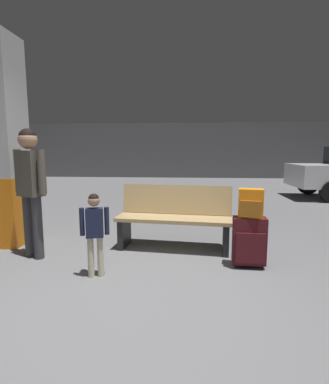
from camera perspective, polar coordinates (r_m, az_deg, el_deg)
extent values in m
cube|color=slate|center=(6.65, 0.18, -4.45)|extent=(18.00, 18.00, 0.10)
cube|color=#565658|center=(15.35, 2.67, 8.03)|extent=(18.00, 0.12, 2.80)
cube|color=orange|center=(4.97, -28.32, -3.19)|extent=(0.57, 0.57, 1.00)
cube|color=tan|center=(4.11, 1.76, -5.25)|extent=(1.64, 0.61, 0.05)
cube|color=tan|center=(4.31, 2.29, -1.46)|extent=(1.60, 0.28, 0.42)
cube|color=black|center=(4.34, -7.78, -7.80)|extent=(0.12, 0.41, 0.41)
cube|color=black|center=(4.13, 11.79, -8.71)|extent=(0.12, 0.41, 0.41)
cube|color=#471419|center=(3.68, 16.10, -9.02)|extent=(0.39, 0.22, 0.56)
cube|color=#471419|center=(3.60, 16.34, -10.45)|extent=(0.34, 0.04, 0.36)
cube|color=#A5A5AA|center=(3.69, 16.06, -4.68)|extent=(0.14, 0.03, 0.02)
cylinder|color=black|center=(3.84, 13.29, -12.98)|extent=(0.02, 0.04, 0.04)
cylinder|color=black|center=(3.89, 18.11, -12.90)|extent=(0.02, 0.04, 0.04)
cube|color=orange|center=(3.58, 16.37, -2.11)|extent=(0.30, 0.21, 0.34)
cube|color=#9E5918|center=(3.50, 16.38, -3.20)|extent=(0.23, 0.07, 0.19)
cylinder|color=black|center=(3.56, 16.47, 0.40)|extent=(0.06, 0.03, 0.02)
cylinder|color=beige|center=(3.40, -12.32, -12.11)|extent=(0.07, 0.07, 0.45)
cylinder|color=beige|center=(3.40, -14.09, -12.13)|extent=(0.07, 0.07, 0.45)
cube|color=#191E38|center=(3.29, -13.42, -5.81)|extent=(0.21, 0.15, 0.32)
cylinder|color=#191E38|center=(3.28, -11.13, -5.50)|extent=(0.05, 0.05, 0.30)
cylinder|color=#191E38|center=(3.30, -15.72, -5.58)|extent=(0.05, 0.05, 0.30)
sphere|color=#A87A5B|center=(3.24, -13.56, -1.63)|extent=(0.13, 0.13, 0.13)
sphere|color=black|center=(3.24, -13.57, -1.32)|extent=(0.12, 0.12, 0.12)
cylinder|color=white|center=(3.38, -14.45, -5.19)|extent=(0.06, 0.06, 0.10)
cylinder|color=red|center=(3.36, -14.50, -3.95)|extent=(0.01, 0.01, 0.06)
cylinder|color=#38383D|center=(4.12, -23.35, -6.39)|extent=(0.12, 0.12, 0.81)
cylinder|color=#38383D|center=(4.27, -24.83, -5.99)|extent=(0.12, 0.12, 0.81)
cube|color=#4C473D|center=(4.09, -24.65, 3.28)|extent=(0.38, 0.32, 0.57)
cylinder|color=#4C473D|center=(3.89, -22.69, 3.61)|extent=(0.09, 0.09, 0.55)
cylinder|color=#4C473D|center=(4.28, -26.48, 3.74)|extent=(0.09, 0.09, 0.55)
sphere|color=#A87A5B|center=(4.08, -25.00, 9.19)|extent=(0.23, 0.23, 0.23)
sphere|color=black|center=(4.08, -25.03, 9.64)|extent=(0.21, 0.21, 0.21)
cylinder|color=black|center=(10.52, 26.02, 1.26)|extent=(0.60, 0.20, 0.60)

